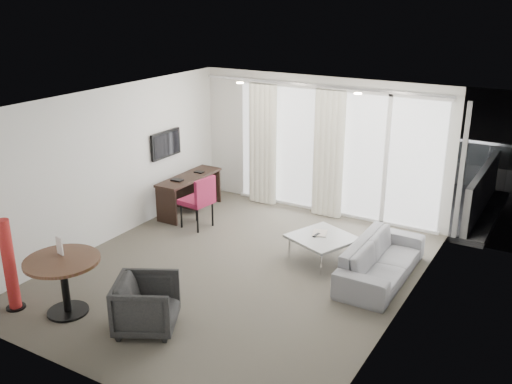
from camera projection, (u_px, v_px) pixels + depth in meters
The scene contains 28 objects.
floor at pixel (236, 271), 8.74m from camera, with size 5.00×6.00×0.00m, color #524D42.
ceiling at pixel (234, 102), 7.88m from camera, with size 5.00×6.00×0.00m, color white.
wall_left at pixel (109, 166), 9.50m from camera, with size 0.00×6.00×2.60m, color silver.
wall_right at pixel (404, 224), 7.12m from camera, with size 0.00×6.00×2.60m, color silver.
wall_front at pixel (79, 274), 5.87m from camera, with size 5.00×0.00×2.60m, color silver.
window_panel at pixel (334, 153), 10.63m from camera, with size 4.00×0.02×2.38m, color white, non-canonical shape.
window_frame at pixel (334, 153), 10.61m from camera, with size 4.10×0.06×2.44m, color white, non-canonical shape.
curtain_left at pixel (263, 145), 11.18m from camera, with size 0.60×0.20×2.38m, color white, non-canonical shape.
curtain_right at pixel (328, 155), 10.52m from camera, with size 0.60×0.20×2.38m, color white, non-canonical shape.
curtain_track at pixel (319, 86), 10.22m from camera, with size 4.80×0.04×0.04m, color #B2B2B7, non-canonical shape.
downlight_a at pixel (240, 83), 9.61m from camera, with size 0.12×0.12×0.02m, color #FFE0B2.
downlight_b at pixel (358, 94), 8.61m from camera, with size 0.12×0.12×0.02m, color #FFE0B2.
desk at pixel (190, 194), 10.99m from camera, with size 0.48×1.52×0.71m, color black, non-canonical shape.
tv at pixel (166, 144), 10.64m from camera, with size 0.05×0.80×0.50m, color black, non-canonical shape.
desk_chair at pixel (196, 202), 10.22m from camera, with size 0.53×0.50×0.97m, color maroon, non-canonical shape.
round_table at pixel (65, 286), 7.49m from camera, with size 0.98×0.98×0.78m, color #45291A, non-canonical shape.
menu_card at pixel (61, 258), 7.52m from camera, with size 0.13×0.02×0.24m, color white, non-canonical shape.
red_lamp at pixel (9, 265), 7.51m from camera, with size 0.26×0.26×1.29m, color #AD2322.
tub_armchair at pixel (147, 305), 7.14m from camera, with size 0.74×0.76×0.69m, color black.
coffee_table at pixel (322, 248), 9.04m from camera, with size 0.89×0.89×0.40m, color gray, non-canonical shape.
remote at pixel (316, 238), 9.02m from camera, with size 0.05×0.15×0.02m, color black, non-canonical shape.
magazine at pixel (320, 236), 9.10m from camera, with size 0.20×0.25×0.01m, color gray, non-canonical shape.
sofa at pixel (381, 260), 8.44m from camera, with size 1.98×0.78×0.58m, color gray.
terrace_slab at pixel (359, 193), 12.28m from camera, with size 5.60×3.00×0.12m, color #4D4D50.
rattan_chair_a at pixel (382, 173), 12.15m from camera, with size 0.53×0.53×0.78m, color brown, non-canonical shape.
rattan_chair_b at pixel (407, 186), 11.27m from camera, with size 0.56×0.56×0.82m, color brown, non-canonical shape.
rattan_table at pixel (392, 192), 11.36m from camera, with size 0.55×0.55×0.55m, color brown, non-canonical shape.
balustrade at pixel (383, 152), 13.27m from camera, with size 5.50×0.06×1.05m, color #B2B2B7, non-canonical shape.
Camera 1 is at (4.23, -6.61, 4.06)m, focal length 40.00 mm.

